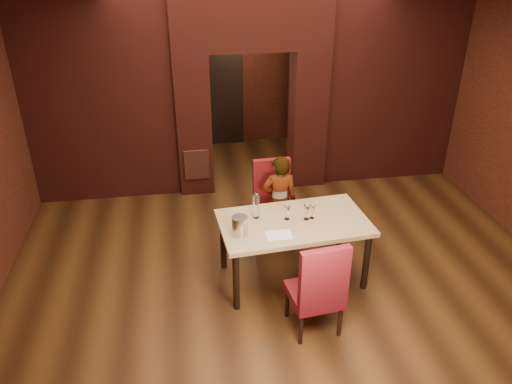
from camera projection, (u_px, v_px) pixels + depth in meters
floor at (273, 246)px, 7.01m from camera, size 8.00×8.00×0.00m
ceiling at (278, 5)px, 5.51m from camera, size 7.00×8.00×0.04m
wall_back at (236, 64)px, 9.75m from camera, size 7.00×0.04×3.20m
pillar_left at (194, 124)px, 8.08m from camera, size 0.55×0.55×2.30m
pillar_right at (307, 118)px, 8.35m from camera, size 0.55×0.55×2.30m
lintel at (251, 19)px, 7.47m from camera, size 2.45×0.55×0.90m
wing_wall_left at (100, 101)px, 7.68m from camera, size 2.28×0.35×3.20m
wing_wall_right at (391, 87)px, 8.34m from camera, size 2.28×0.35×3.20m
vent_panel at (197, 165)px, 8.11m from camera, size 0.40×0.03×0.50m
rear_door at (217, 94)px, 9.90m from camera, size 0.90×0.08×2.10m
rear_door_frame at (217, 94)px, 9.87m from camera, size 1.02×0.04×2.22m
dining_table at (293, 250)px, 6.20m from camera, size 1.86×1.14×0.84m
chair_far at (275, 203)px, 6.92m from camera, size 0.54×0.54×1.15m
chair_near at (315, 284)px, 5.34m from camera, size 0.59×0.59×1.17m
person_seated at (279, 201)px, 6.79m from camera, size 0.50×0.34×1.33m
wine_glass_a at (287, 212)px, 5.99m from camera, size 0.08×0.08×0.19m
wine_glass_b at (307, 212)px, 5.99m from camera, size 0.08×0.08×0.20m
wine_glass_c at (312, 212)px, 6.02m from camera, size 0.07×0.07×0.18m
tasting_sheet at (279, 235)px, 5.73m from camera, size 0.30×0.22×0.00m
wine_bucket at (240, 226)px, 5.70m from camera, size 0.18×0.18×0.23m
water_bottle at (256, 206)px, 6.00m from camera, size 0.08×0.08×0.33m
potted_plant at (332, 216)px, 7.31m from camera, size 0.47×0.43×0.45m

